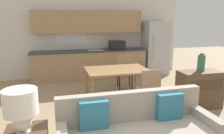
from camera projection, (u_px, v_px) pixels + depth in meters
name	position (u px, v px, depth m)	size (l,w,h in m)	color
wall_back	(87.00, 35.00, 7.20)	(6.40, 0.07, 2.70)	silver
kitchen_counter	(90.00, 52.00, 7.03)	(3.67, 0.65, 2.15)	tan
refrigerator	(156.00, 48.00, 7.52)	(0.81, 0.70, 1.81)	#B7BABC
dining_table	(117.00, 72.00, 5.10)	(1.42, 0.97, 0.74)	olive
couch	(137.00, 131.00, 3.08)	(2.21, 0.80, 0.85)	#3D2D1E
table_lamp	(21.00, 106.00, 2.53)	(0.39, 0.39, 0.53)	silver
credenza	(199.00, 89.00, 4.69)	(0.93, 0.46, 0.80)	brown
vase	(201.00, 63.00, 4.60)	(0.15, 0.15, 0.38)	#336047
dining_chair_far_right	(124.00, 70.00, 6.05)	(0.48, 0.48, 0.90)	#997A56
dining_chair_near_right	(149.00, 88.00, 4.48)	(0.45, 0.45, 0.90)	#997A56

